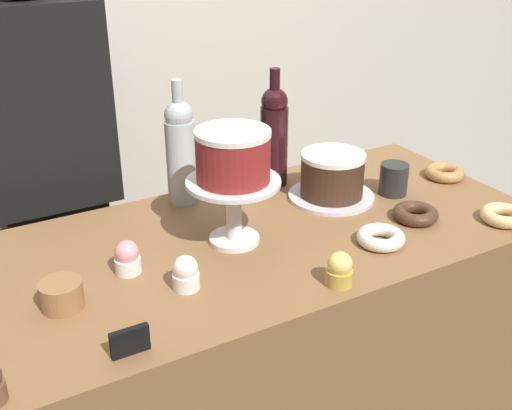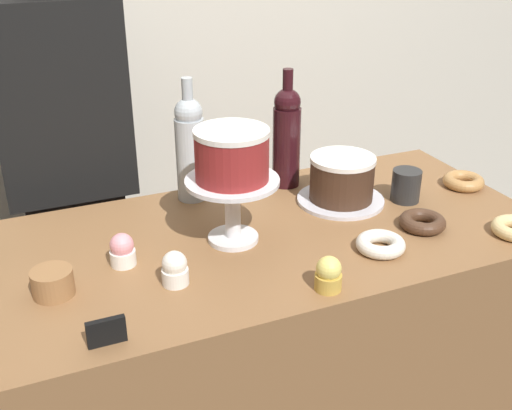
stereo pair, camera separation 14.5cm
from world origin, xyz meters
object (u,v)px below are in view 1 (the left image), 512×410
at_px(wine_bottle_dark_red, 274,134).
at_px(cupcake_strawberry, 127,258).
at_px(barista_figure, 53,202).
at_px(coffee_cup_ceramic, 394,179).
at_px(donut_maple, 445,173).
at_px(donut_sugar, 381,237).
at_px(wine_bottle_clear, 181,150).
at_px(price_sign_chalkboard, 130,341).
at_px(cake_stand_pedestal, 234,201).
at_px(donut_chocolate, 415,214).
at_px(chocolate_round_cake, 332,174).
at_px(cupcake_lemon, 340,270).
at_px(cupcake_vanilla, 186,273).
at_px(cookie_stack, 62,295).
at_px(white_layer_cake, 233,156).
at_px(donut_glazed, 503,215).

xyz_separation_m(wine_bottle_dark_red, cupcake_strawberry, (-0.51, -0.25, -0.11)).
bearing_deg(barista_figure, coffee_cup_ceramic, -34.78).
bearing_deg(cupcake_strawberry, coffee_cup_ceramic, 2.50).
relative_size(donut_maple, donut_sugar, 1.00).
relative_size(wine_bottle_clear, price_sign_chalkboard, 4.65).
bearing_deg(wine_bottle_dark_red, cake_stand_pedestal, -135.77).
distance_m(wine_bottle_clear, price_sign_chalkboard, 0.63).
distance_m(donut_chocolate, coffee_cup_ceramic, 0.16).
xyz_separation_m(chocolate_round_cake, cupcake_strawberry, (-0.60, -0.09, -0.03)).
height_order(donut_maple, donut_sugar, same).
distance_m(cupcake_lemon, donut_maple, 0.67).
relative_size(cake_stand_pedestal, chocolate_round_cake, 1.27).
bearing_deg(donut_chocolate, barista_figure, 136.61).
distance_m(cupcake_vanilla, price_sign_chalkboard, 0.22).
distance_m(donut_chocolate, price_sign_chalkboard, 0.80).
relative_size(cookie_stack, coffee_cup_ceramic, 0.99).
bearing_deg(wine_bottle_dark_red, cookie_stack, -154.86).
xyz_separation_m(donut_chocolate, donut_maple, (0.26, 0.16, 0.00)).
xyz_separation_m(donut_sugar, barista_figure, (-0.58, 0.75, -0.08)).
bearing_deg(chocolate_round_cake, donut_maple, -7.59).
height_order(cookie_stack, barista_figure, barista_figure).
xyz_separation_m(white_layer_cake, coffee_cup_ceramic, (0.50, 0.03, -0.17)).
relative_size(donut_chocolate, price_sign_chalkboard, 1.60).
bearing_deg(barista_figure, wine_bottle_clear, -48.48).
relative_size(white_layer_cake, chocolate_round_cake, 0.99).
xyz_separation_m(donut_chocolate, barista_figure, (-0.74, 0.70, -0.08)).
xyz_separation_m(price_sign_chalkboard, coffee_cup_ceramic, (0.84, 0.29, 0.02)).
bearing_deg(white_layer_cake, cupcake_lemon, -68.85).
relative_size(cupcake_lemon, cupcake_vanilla, 1.00).
bearing_deg(cupcake_lemon, donut_sugar, 26.18).
relative_size(cupcake_strawberry, donut_glazed, 0.66).
height_order(wine_bottle_clear, coffee_cup_ceramic, wine_bottle_clear).
xyz_separation_m(donut_sugar, coffee_cup_ceramic, (0.21, 0.20, 0.03)).
height_order(white_layer_cake, chocolate_round_cake, white_layer_cake).
relative_size(price_sign_chalkboard, barista_figure, 0.04).
bearing_deg(chocolate_round_cake, donut_sugar, -100.28).
bearing_deg(coffee_cup_ceramic, donut_maple, 2.99).
bearing_deg(donut_sugar, wine_bottle_clear, 124.90).
height_order(white_layer_cake, cookie_stack, white_layer_cake).
bearing_deg(donut_glazed, coffee_cup_ceramic, 116.17).
relative_size(wine_bottle_clear, barista_figure, 0.20).
xyz_separation_m(cupcake_lemon, donut_glazed, (0.52, 0.03, -0.02)).
height_order(donut_glazed, barista_figure, barista_figure).
xyz_separation_m(wine_bottle_dark_red, price_sign_chalkboard, (-0.60, -0.51, -0.12)).
xyz_separation_m(cupcake_lemon, price_sign_chalkboard, (-0.45, -0.00, -0.01)).
height_order(cake_stand_pedestal, wine_bottle_dark_red, wine_bottle_dark_red).
distance_m(cake_stand_pedestal, white_layer_cake, 0.11).
bearing_deg(coffee_cup_ceramic, cupcake_lemon, -143.39).
relative_size(white_layer_cake, cupcake_vanilla, 2.26).
distance_m(cake_stand_pedestal, donut_glazed, 0.67).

